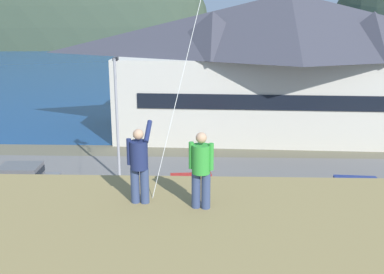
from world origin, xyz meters
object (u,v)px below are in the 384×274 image
at_px(moored_boat_inner_slip, 141,97).
at_px(parked_car_lone_by_shed, 279,252).
at_px(moored_boat_wharfside, 143,93).
at_px(parked_car_back_row_left, 190,194).
at_px(wharf_dock, 172,99).
at_px(parked_car_front_row_red, 30,260).
at_px(moored_boat_outer_mooring, 202,95).
at_px(harbor_lodge, 287,60).
at_px(parked_car_mid_row_far, 354,197).
at_px(parking_light_pole, 117,111).
at_px(person_kite_flyer, 139,163).
at_px(person_companion, 201,168).
at_px(parked_car_front_row_silver, 20,180).

relative_size(moored_boat_inner_slip, parked_car_lone_by_shed, 1.32).
bearing_deg(moored_boat_inner_slip, parked_car_lone_by_shed, -73.43).
relative_size(moored_boat_wharfside, moored_boat_inner_slip, 1.15).
relative_size(moored_boat_wharfside, parked_car_back_row_left, 1.50).
xyz_separation_m(moored_boat_wharfside, parked_car_lone_by_shed, (10.05, -35.74, 0.34)).
relative_size(wharf_dock, parked_car_front_row_red, 2.70).
xyz_separation_m(moored_boat_outer_mooring, parked_car_lone_by_shed, (3.38, -35.10, 0.34)).
distance_m(harbor_lodge, parked_car_mid_row_far, 17.21).
distance_m(parking_light_pole, person_kite_flyer, 17.19).
height_order(parked_car_mid_row_far, parking_light_pole, parking_light_pole).
bearing_deg(moored_boat_outer_mooring, parked_car_back_row_left, -90.54).
height_order(parking_light_pole, person_companion, person_companion).
bearing_deg(wharf_dock, parking_light_pole, -93.24).
distance_m(parked_car_front_row_silver, parked_car_front_row_red, 8.97).
bearing_deg(moored_boat_inner_slip, moored_boat_outer_mooring, 15.48).
bearing_deg(moored_boat_inner_slip, parked_car_mid_row_far, -62.49).
bearing_deg(moored_boat_outer_mooring, moored_boat_inner_slip, -164.52).
distance_m(harbor_lodge, moored_boat_outer_mooring, 15.76).
distance_m(wharf_dock, moored_boat_wharfside, 3.68).
xyz_separation_m(harbor_lodge, person_kite_flyer, (-7.96, -28.42, 0.82)).
relative_size(moored_boat_outer_mooring, parked_car_mid_row_far, 1.48).
xyz_separation_m(parked_car_lone_by_shed, parked_car_back_row_left, (-3.66, 5.67, 0.00)).
distance_m(parked_car_mid_row_far, parking_light_pole, 13.82).
xyz_separation_m(parked_car_front_row_silver, person_kite_flyer, (8.67, -13.69, 5.75)).
relative_size(parked_car_mid_row_far, parked_car_back_row_left, 0.99).
distance_m(parked_car_front_row_red, person_kite_flyer, 9.42).
xyz_separation_m(moored_boat_outer_mooring, moored_boat_inner_slip, (-6.53, -1.81, 0.00)).
height_order(parked_car_mid_row_far, parked_car_lone_by_shed, same).
xyz_separation_m(moored_boat_inner_slip, parked_car_front_row_red, (0.51, -34.23, 0.34)).
distance_m(harbor_lodge, wharf_dock, 16.99).
bearing_deg(parking_light_pole, parked_car_back_row_left, -45.58).
bearing_deg(parked_car_mid_row_far, person_companion, -121.53).
xyz_separation_m(parked_car_mid_row_far, parked_car_front_row_red, (-13.95, -6.48, 0.00)).
bearing_deg(parking_light_pole, harbor_lodge, 45.33).
relative_size(harbor_lodge, parked_car_front_row_silver, 6.78).
height_order(wharf_dock, parked_car_mid_row_far, parked_car_mid_row_far).
distance_m(moored_boat_outer_mooring, moored_boat_inner_slip, 6.78).
xyz_separation_m(parked_car_back_row_left, person_companion, (0.71, -12.33, 5.74)).
height_order(parked_car_front_row_red, person_kite_flyer, person_kite_flyer).
height_order(parked_car_front_row_silver, parked_car_mid_row_far, same).
bearing_deg(moored_boat_outer_mooring, parked_car_lone_by_shed, -84.50).
relative_size(moored_boat_wharfside, moored_boat_outer_mooring, 1.02).
distance_m(moored_boat_wharfside, parking_light_pole, 25.90).
distance_m(parked_car_front_row_silver, parked_car_lone_by_shed, 14.89).
relative_size(parking_light_pole, person_kite_flyer, 3.94).
bearing_deg(parking_light_pole, person_companion, -73.07).
relative_size(parked_car_front_row_red, person_kite_flyer, 2.31).
bearing_deg(person_kite_flyer, parked_car_back_row_left, 86.79).
distance_m(wharf_dock, parking_light_pole, 24.43).
height_order(moored_boat_wharfside, parking_light_pole, parking_light_pole).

